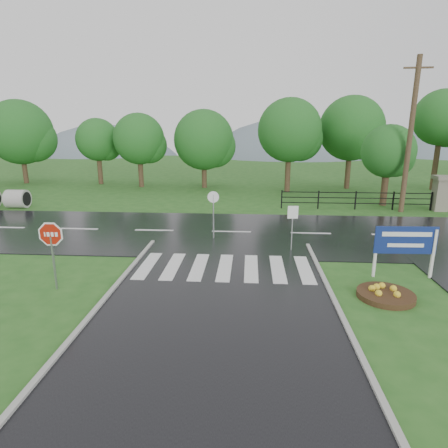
{
  "coord_description": "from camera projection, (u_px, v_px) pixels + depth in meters",
  "views": [
    {
      "loc": [
        0.88,
        -8.32,
        5.29
      ],
      "look_at": [
        -0.1,
        6.0,
        1.5
      ],
      "focal_mm": 30.0,
      "sensor_mm": 36.0,
      "label": 1
    }
  ],
  "objects": [
    {
      "name": "fence_west",
      "position": [
        356.0,
        198.0,
        24.17
      ],
      "size": [
        9.58,
        0.08,
        1.2
      ],
      "color": "black",
      "rests_on": "ground"
    },
    {
      "name": "crosswalk",
      "position": [
        225.0,
        267.0,
        14.24
      ],
      "size": [
        6.5,
        2.8,
        0.02
      ],
      "color": "silver",
      "rests_on": "ground"
    },
    {
      "name": "ground",
      "position": [
        212.0,
        342.0,
        9.44
      ],
      "size": [
        120.0,
        120.0,
        0.0
      ],
      "primitive_type": "plane",
      "color": "#285C1E",
      "rests_on": "ground"
    },
    {
      "name": "reg_sign_round",
      "position": [
        213.0,
        209.0,
        17.61
      ],
      "size": [
        0.54,
        0.08,
        2.33
      ],
      "color": "#939399",
      "rests_on": "ground"
    },
    {
      "name": "flower_bed",
      "position": [
        386.0,
        294.0,
        11.82
      ],
      "size": [
        1.77,
        1.77,
        0.35
      ],
      "color": "#332111",
      "rests_on": "ground"
    },
    {
      "name": "estate_billboard",
      "position": [
        406.0,
        243.0,
        13.13
      ],
      "size": [
        2.16,
        0.13,
        1.89
      ],
      "color": "silver",
      "rests_on": "ground"
    },
    {
      "name": "entrance_tree_left",
      "position": [
        388.0,
        152.0,
        24.73
      ],
      "size": [
        3.49,
        3.49,
        5.4
      ],
      "color": "#3D2B1C",
      "rests_on": "ground"
    },
    {
      "name": "reg_sign_small",
      "position": [
        293.0,
        219.0,
        15.87
      ],
      "size": [
        0.45,
        0.07,
        2.02
      ],
      "color": "#939399",
      "rests_on": "ground"
    },
    {
      "name": "utility_pole_east",
      "position": [
        410.0,
        136.0,
        22.49
      ],
      "size": [
        1.64,
        0.31,
        9.23
      ],
      "color": "#473523",
      "rests_on": "ground"
    },
    {
      "name": "main_road",
      "position": [
        231.0,
        233.0,
        19.08
      ],
      "size": [
        90.0,
        8.0,
        0.04
      ],
      "primitive_type": "cube",
      "color": "black",
      "rests_on": "ground"
    },
    {
      "name": "hills",
      "position": [
        262.0,
        232.0,
        75.87
      ],
      "size": [
        102.0,
        48.0,
        48.0
      ],
      "color": "slate",
      "rests_on": "ground"
    },
    {
      "name": "treeline",
      "position": [
        251.0,
        188.0,
        32.52
      ],
      "size": [
        83.2,
        5.2,
        10.0
      ],
      "color": "#1C5A1F",
      "rests_on": "ground"
    },
    {
      "name": "pillar_west",
      "position": [
        441.0,
        192.0,
        23.71
      ],
      "size": [
        1.0,
        1.0,
        2.24
      ],
      "color": "gray",
      "rests_on": "ground"
    },
    {
      "name": "stop_sign",
      "position": [
        51.0,
        240.0,
        12.06
      ],
      "size": [
        1.09,
        0.06,
        2.45
      ],
      "color": "#939399",
      "rests_on": "ground"
    }
  ]
}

